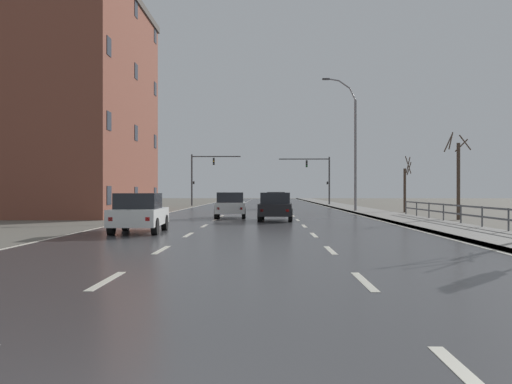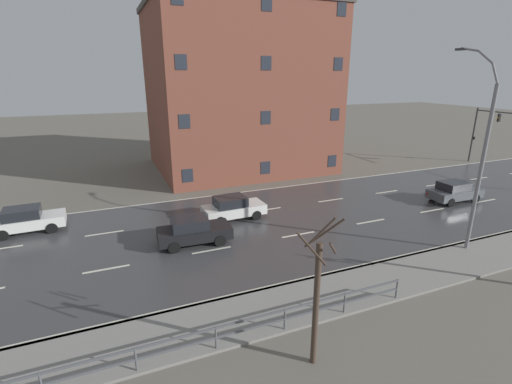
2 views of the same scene
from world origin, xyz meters
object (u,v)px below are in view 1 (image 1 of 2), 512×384
traffic_signal_left (201,171)px  brick_building (39,104)px  street_lamp_midground (353,147)px  car_near_right (230,205)px  car_far_left (139,213)px  traffic_signal_right (319,173)px  car_near_left (276,200)px  car_mid_centre (276,207)px

traffic_signal_left → brick_building: bearing=-109.6°
street_lamp_midground → car_near_right: bearing=-131.0°
car_near_right → car_far_left: bearing=-105.2°
car_near_right → car_far_left: size_ratio=1.00×
traffic_signal_right → car_near_right: traffic_signal_right is taller
brick_building → traffic_signal_left: bearing=70.4°
street_lamp_midground → car_near_left: (-5.99, 6.25, -4.36)m
car_near_left → street_lamp_midground: bearing=-45.6°
traffic_signal_left → car_far_left: (2.40, -42.28, -3.10)m
traffic_signal_right → brick_building: 34.62m
car_near_left → car_far_left: same height
car_near_left → car_near_right: size_ratio=0.99×
traffic_signal_right → car_mid_centre: (-5.63, -34.96, -2.99)m
car_far_left → traffic_signal_right: bearing=73.6°
street_lamp_midground → car_near_right: (-9.03, -10.39, -4.36)m
street_lamp_midground → traffic_signal_right: size_ratio=1.79×
traffic_signal_left → car_mid_centre: traffic_signal_left is taller
traffic_signal_right → car_far_left: (-11.13, -43.97, -2.99)m
car_mid_centre → car_near_left: bearing=91.8°
street_lamp_midground → car_near_right: street_lamp_midground is taller
street_lamp_midground → car_near_right: 14.44m
car_near_right → street_lamp_midground: bearing=46.7°
car_mid_centre → car_near_right: bearing=132.0°
traffic_signal_right → car_mid_centre: traffic_signal_right is taller
car_near_left → car_far_left: bearing=-100.7°
street_lamp_midground → car_mid_centre: 15.71m
car_mid_centre → car_near_right: size_ratio=1.00×
traffic_signal_right → car_mid_centre: size_ratio=1.42×
car_near_left → brick_building: (-16.99, -11.18, 6.98)m
car_near_left → car_near_right: bearing=-99.7°
brick_building → car_mid_centre: bearing=-27.8°
car_far_left → brick_building: size_ratio=0.25×
traffic_signal_left → car_near_left: size_ratio=1.42×
traffic_signal_right → car_near_left: traffic_signal_right is taller
street_lamp_midground → traffic_signal_left: 24.24m
brick_building → street_lamp_midground: bearing=12.1°
street_lamp_midground → brick_building: bearing=-167.9°
car_mid_centre → brick_building: size_ratio=0.25×
car_near_right → car_mid_centre: bearing=-53.1°
car_near_left → traffic_signal_right: bearing=71.3°
traffic_signal_left → car_near_right: (5.20, -29.97, -3.10)m
traffic_signal_right → car_near_left: 16.19m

